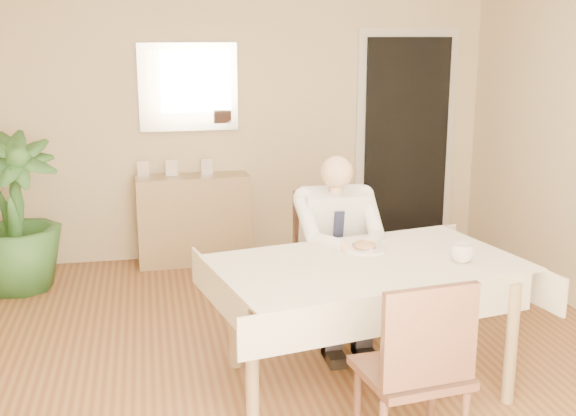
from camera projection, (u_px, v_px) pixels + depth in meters
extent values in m
plane|color=brown|center=(299.00, 373.00, 4.39)|extent=(5.00, 5.00, 0.00)
cube|color=beige|center=(241.00, 114.00, 6.46)|extent=(4.50, 0.02, 2.60)
cube|color=beige|center=(523.00, 345.00, 1.70)|extent=(4.50, 0.02, 2.60)
cube|color=beige|center=(524.00, 282.00, 1.68)|extent=(1.34, 0.02, 1.44)
cube|color=white|center=(520.00, 279.00, 1.70)|extent=(1.18, 0.02, 1.28)
cube|color=beige|center=(405.00, 143.00, 6.81)|extent=(0.96, 0.03, 2.10)
cube|color=black|center=(406.00, 143.00, 6.78)|extent=(0.80, 0.05, 1.95)
cube|color=silver|center=(188.00, 87.00, 6.29)|extent=(0.86, 0.03, 0.76)
cube|color=white|center=(188.00, 87.00, 6.27)|extent=(0.74, 0.02, 0.64)
cube|color=#9C7F56|center=(367.00, 267.00, 4.09)|extent=(1.75, 1.21, 0.04)
cube|color=beige|center=(367.00, 263.00, 4.09)|extent=(1.87, 1.32, 0.01)
cube|color=beige|center=(396.00, 313.00, 3.63)|extent=(1.67, 0.36, 0.22)
cube|color=beige|center=(343.00, 255.00, 4.59)|extent=(1.67, 0.36, 0.22)
cube|color=beige|center=(218.00, 291.00, 3.95)|extent=(0.22, 0.98, 0.22)
cube|color=beige|center=(504.00, 271.00, 4.27)|extent=(0.22, 0.98, 0.22)
cylinder|color=#9C7F56|center=(252.00, 367.00, 3.69)|extent=(0.07, 0.07, 0.70)
cylinder|color=#9C7F56|center=(511.00, 344.00, 3.96)|extent=(0.07, 0.07, 0.70)
cylinder|color=#9C7F56|center=(234.00, 313.00, 4.40)|extent=(0.07, 0.07, 0.70)
cylinder|color=#9C7F56|center=(455.00, 297.00, 4.67)|extent=(0.07, 0.07, 0.70)
cube|color=#41251A|center=(331.00, 266.00, 4.91)|extent=(0.50, 0.50, 0.04)
cube|color=#41251A|center=(324.00, 221.00, 5.05)|extent=(0.45, 0.09, 0.45)
cylinder|color=#41251A|center=(309.00, 312.00, 4.75)|extent=(0.04, 0.04, 0.45)
cylinder|color=#41251A|center=(366.00, 308.00, 4.82)|extent=(0.04, 0.04, 0.45)
cylinder|color=#41251A|center=(297.00, 292.00, 5.12)|extent=(0.04, 0.04, 0.45)
cylinder|color=#41251A|center=(350.00, 288.00, 5.19)|extent=(0.04, 0.04, 0.45)
cube|color=#41251A|center=(411.00, 372.00, 3.38)|extent=(0.51, 0.51, 0.04)
cube|color=#41251A|center=(430.00, 337.00, 3.12)|extent=(0.46, 0.10, 0.45)
cylinder|color=#41251A|center=(357.00, 403.00, 3.58)|extent=(0.04, 0.04, 0.45)
cylinder|color=#41251A|center=(431.00, 396.00, 3.66)|extent=(0.04, 0.04, 0.45)
cube|color=white|center=(333.00, 227.00, 4.81)|extent=(0.42, 0.31, 0.55)
cube|color=black|center=(338.00, 237.00, 4.70)|extent=(0.06, 0.08, 0.36)
cylinder|color=tan|center=(336.00, 187.00, 4.70)|extent=(0.09, 0.09, 0.08)
sphere|color=tan|center=(337.00, 172.00, 4.65)|extent=(0.21, 0.21, 0.21)
cube|color=black|center=(326.00, 271.00, 4.66)|extent=(0.13, 0.42, 0.13)
cube|color=black|center=(355.00, 269.00, 4.69)|extent=(0.13, 0.42, 0.13)
cube|color=black|center=(332.00, 324.00, 4.55)|extent=(0.11, 0.12, 0.45)
cube|color=black|center=(362.00, 322.00, 4.59)|extent=(0.11, 0.12, 0.45)
cube|color=black|center=(334.00, 356.00, 4.54)|extent=(0.11, 0.26, 0.07)
cube|color=black|center=(364.00, 353.00, 4.58)|extent=(0.11, 0.26, 0.07)
cylinder|color=white|center=(364.00, 249.00, 4.30)|extent=(0.26, 0.26, 0.02)
ellipsoid|color=brown|center=(364.00, 245.00, 4.29)|extent=(0.14, 0.14, 0.06)
cylinder|color=silver|center=(374.00, 249.00, 4.25)|extent=(0.01, 0.13, 0.01)
cylinder|color=silver|center=(361.00, 249.00, 4.23)|extent=(0.01, 0.13, 0.01)
imported|color=white|center=(462.00, 253.00, 4.06)|extent=(0.15, 0.15, 0.10)
cube|color=#9C7F56|center=(194.00, 219.00, 6.42)|extent=(1.00, 0.37, 0.79)
cube|color=silver|center=(143.00, 169.00, 6.25)|extent=(0.10, 0.02, 0.14)
cube|color=silver|center=(171.00, 168.00, 6.30)|extent=(0.10, 0.02, 0.14)
cube|color=silver|center=(207.00, 167.00, 6.38)|extent=(0.10, 0.02, 0.14)
imported|color=#2A5624|center=(14.00, 213.00, 5.68)|extent=(0.90, 0.90, 1.26)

